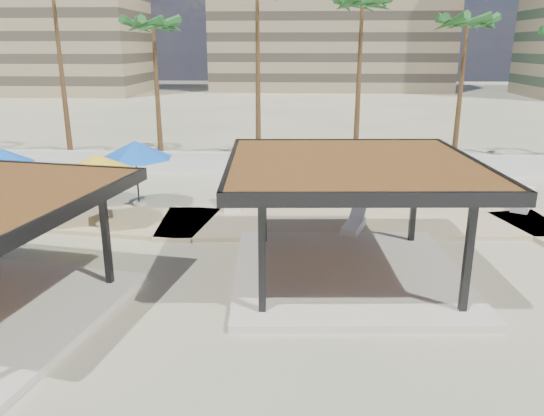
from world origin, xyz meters
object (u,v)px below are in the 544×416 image
at_px(pavilion_central, 351,208).
at_px(lounger_a, 230,201).
at_px(lounger_b, 354,226).
at_px(umbrella_a, 3,156).
at_px(lounger_d, 522,204).

distance_m(pavilion_central, lounger_a, 8.64).
height_order(lounger_a, lounger_b, lounger_a).
relative_size(pavilion_central, lounger_a, 3.38).
xyz_separation_m(pavilion_central, umbrella_a, (-15.15, 7.34, -0.01)).
distance_m(pavilion_central, umbrella_a, 16.83).
distance_m(umbrella_a, lounger_d, 23.50).
bearing_deg(lounger_d, pavilion_central, 161.13).
bearing_deg(lounger_a, lounger_b, -132.56).
height_order(pavilion_central, lounger_b, pavilion_central).
bearing_deg(lounger_d, lounger_a, 121.06).
xyz_separation_m(pavilion_central, lounger_b, (0.53, 3.98, -1.91)).
height_order(umbrella_a, lounger_b, umbrella_a).
height_order(lounger_a, lounger_d, lounger_a).
bearing_deg(lounger_a, pavilion_central, -158.66).
xyz_separation_m(lounger_a, lounger_d, (12.97, 0.38, -0.02)).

